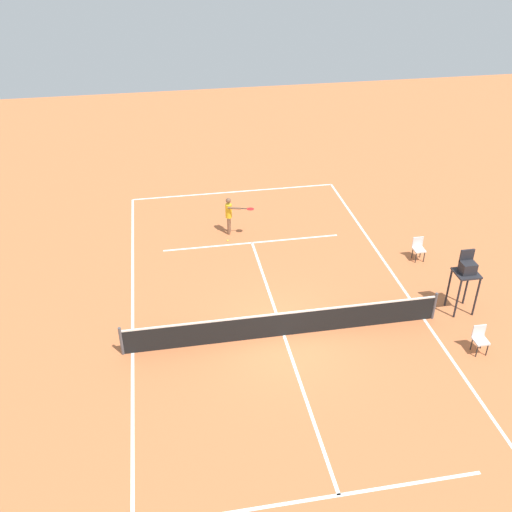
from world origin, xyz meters
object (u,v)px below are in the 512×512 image
(player_serving, at_px, (230,213))
(tennis_ball, at_px, (228,240))
(courtside_chair_mid, at_px, (419,248))
(umpire_chair, at_px, (466,272))
(courtside_chair_near, at_px, (480,338))

(player_serving, distance_m, tennis_ball, 1.20)
(tennis_ball, bearing_deg, courtside_chair_mid, 159.33)
(umpire_chair, bearing_deg, player_serving, -43.86)
(courtside_chair_near, bearing_deg, umpire_chair, -101.33)
(umpire_chair, bearing_deg, courtside_chair_mid, -89.14)
(tennis_ball, xyz_separation_m, umpire_chair, (-7.47, 6.31, 1.57))
(courtside_chair_mid, bearing_deg, tennis_ball, -20.67)
(tennis_ball, relative_size, courtside_chair_near, 0.07)
(player_serving, bearing_deg, tennis_ball, -0.53)
(courtside_chair_near, xyz_separation_m, courtside_chair_mid, (-0.38, -5.70, 0.00))
(courtside_chair_near, height_order, courtside_chair_mid, same)
(player_serving, relative_size, courtside_chair_near, 1.80)
(player_serving, bearing_deg, courtside_chair_mid, 81.47)
(tennis_ball, xyz_separation_m, courtside_chair_near, (-7.03, 8.50, 0.50))
(player_serving, relative_size, courtside_chair_mid, 1.80)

